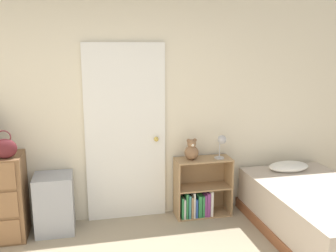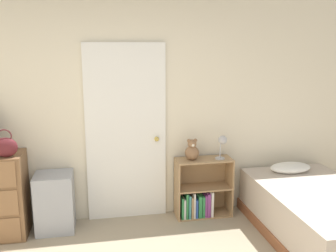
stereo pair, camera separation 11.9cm
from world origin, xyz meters
name	(u,v)px [view 1 (the left image)]	position (x,y,z in m)	size (l,w,h in m)	color
wall_back	(112,112)	(0.00, 2.22, 1.27)	(10.00, 0.06, 2.55)	beige
door_closed	(126,134)	(0.14, 2.17, 1.02)	(0.92, 0.09, 2.05)	white
handbag	(5,148)	(-1.10, 1.83, 1.02)	(0.24, 0.12, 0.29)	#591E23
storage_bin	(55,203)	(-0.67, 1.98, 0.32)	(0.41, 0.38, 0.65)	#999EA8
bookshelf	(199,194)	(0.99, 2.03, 0.27)	(0.67, 0.28, 0.71)	tan
teddy_bear	(192,151)	(0.89, 2.03, 0.81)	(0.17, 0.17, 0.25)	#8C6647
desk_lamp	(222,142)	(1.24, 1.99, 0.91)	(0.13, 0.13, 0.28)	#B2B2B7
bed	(319,213)	(2.09, 1.26, 0.26)	(1.12, 1.85, 0.63)	brown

